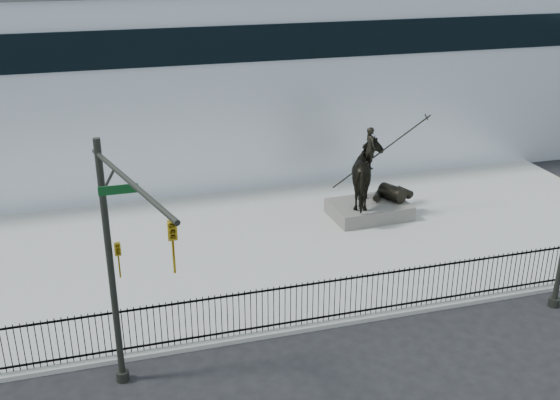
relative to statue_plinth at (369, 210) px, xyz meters
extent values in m
plane|color=black|center=(-3.91, -8.46, -0.46)|extent=(120.00, 120.00, 0.00)
cube|color=#9C9C99|center=(-3.91, -1.46, -0.38)|extent=(30.00, 12.00, 0.15)
cube|color=white|center=(-3.91, 11.54, 4.04)|extent=(44.00, 14.00, 9.00)
cube|color=black|center=(-3.91, -7.21, -0.16)|extent=(22.00, 0.05, 0.05)
cube|color=black|center=(-3.91, -7.21, 1.09)|extent=(22.00, 0.05, 0.05)
cube|color=black|center=(-3.91, -7.21, 0.44)|extent=(22.00, 0.03, 1.50)
cube|color=#54524D|center=(0.00, 0.00, 0.00)|extent=(3.37, 2.40, 0.61)
imported|color=black|center=(0.00, 0.00, 1.61)|extent=(2.33, 2.68, 2.60)
imported|color=black|center=(-0.10, 0.00, 2.80)|extent=(0.45, 0.66, 1.76)
cylinder|color=black|center=(0.36, 0.02, 2.53)|extent=(4.19, 0.26, 2.65)
cylinder|color=#252722|center=(-10.91, -8.26, -0.31)|extent=(0.36, 0.36, 0.30)
cylinder|color=#252722|center=(-10.91, -8.26, 3.04)|extent=(0.18, 0.18, 7.00)
cylinder|color=#252722|center=(-10.31, -10.39, 6.14)|extent=(1.47, 4.84, 0.12)
imported|color=gold|center=(-9.71, -12.51, 5.51)|extent=(0.18, 0.22, 1.10)
imported|color=gold|center=(-10.69, -8.26, 3.24)|extent=(0.16, 0.20, 1.00)
cube|color=#0C3F19|center=(-10.55, -9.46, 5.64)|extent=(0.90, 0.03, 0.22)
cylinder|color=#252722|center=(3.09, -8.26, -0.31)|extent=(0.36, 0.36, 0.30)
camera|label=1|loc=(-10.85, -23.78, 11.08)|focal=42.00mm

